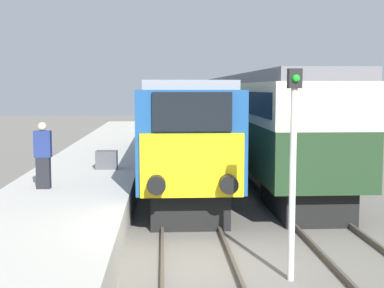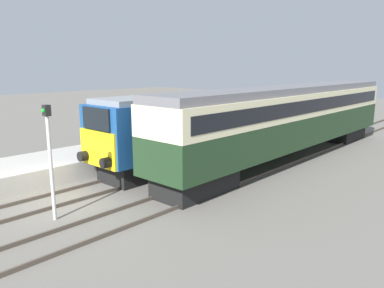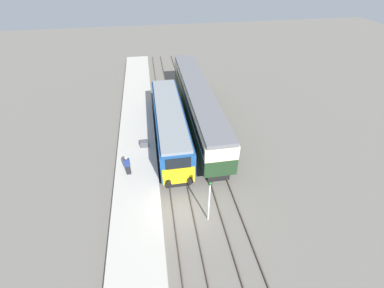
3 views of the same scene
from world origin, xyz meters
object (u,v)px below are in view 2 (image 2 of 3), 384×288
passenger_carriage (291,115)px  person_on_platform (86,132)px  luggage_crate (152,137)px  signal_post (50,153)px  locomotive (204,123)px

passenger_carriage → person_on_platform: size_ratio=11.33×
person_on_platform → luggage_crate: 3.78m
passenger_carriage → signal_post: bearing=-97.3°
locomotive → person_on_platform: locomotive is taller
locomotive → signal_post: (1.70, -9.80, 0.23)m
locomotive → signal_post: 9.95m
locomotive → passenger_carriage: 4.91m
locomotive → luggage_crate: size_ratio=20.19×
person_on_platform → passenger_carriage: bearing=49.4°
locomotive → luggage_crate: 3.14m
luggage_crate → locomotive: bearing=30.5°
person_on_platform → signal_post: 7.39m
passenger_carriage → signal_post: 13.43m
person_on_platform → luggage_crate: (1.33, 3.49, -0.60)m
signal_post → passenger_carriage: bearing=82.7°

